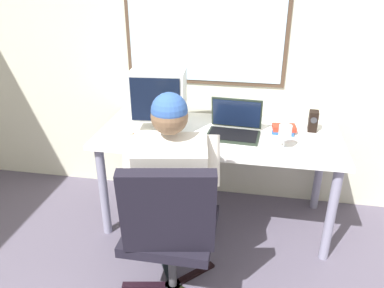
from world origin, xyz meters
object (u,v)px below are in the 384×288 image
at_px(crt_monitor, 158,96).
at_px(book_stack, 284,129).
at_px(laptop, 235,125).
at_px(office_chair, 170,226).
at_px(desk, 218,145).
at_px(person_seated, 173,183).
at_px(desk_speaker, 313,121).
at_px(wine_glass, 285,132).

distance_m(crt_monitor, book_stack, 0.91).
relative_size(crt_monitor, laptop, 1.15).
height_order(office_chair, laptop, laptop).
height_order(desk, person_seated, person_seated).
bearing_deg(laptop, office_chair, -107.21).
distance_m(laptop, desk_speaker, 0.56).
bearing_deg(office_chair, wine_glass, 48.53).
bearing_deg(person_seated, desk, 70.68).
bearing_deg(desk_speaker, book_stack, -160.76).
distance_m(desk, person_seated, 0.61).
relative_size(desk, book_stack, 10.01).
relative_size(desk, desk_speaker, 11.48).
height_order(desk, laptop, laptop).
bearing_deg(book_stack, office_chair, -122.97).
height_order(office_chair, desk_speaker, office_chair).
xyz_separation_m(crt_monitor, wine_glass, (0.87, -0.16, -0.14)).
bearing_deg(office_chair, laptop, 72.79).
bearing_deg(office_chair, desk, 79.43).
height_order(office_chair, crt_monitor, crt_monitor).
bearing_deg(desk_speaker, laptop, -164.71).
height_order(person_seated, book_stack, person_seated).
relative_size(desk, person_seated, 1.36).
bearing_deg(office_chair, crt_monitor, 107.85).
height_order(person_seated, desk_speaker, person_seated).
xyz_separation_m(office_chair, book_stack, (0.61, 0.94, 0.22)).
relative_size(person_seated, wine_glass, 7.82).
xyz_separation_m(desk, book_stack, (0.45, 0.09, 0.12)).
relative_size(desk, crt_monitor, 3.93).
distance_m(person_seated, laptop, 0.68).
relative_size(office_chair, laptop, 2.56).
bearing_deg(person_seated, book_stack, 45.67).
bearing_deg(laptop, person_seated, -117.74).
bearing_deg(office_chair, desk_speaker, 51.25).
xyz_separation_m(desk, desk_speaker, (0.65, 0.16, 0.17)).
xyz_separation_m(laptop, desk_speaker, (0.54, 0.15, 0.01)).
xyz_separation_m(crt_monitor, laptop, (0.54, 0.02, -0.19)).
bearing_deg(crt_monitor, desk_speaker, 9.08).
relative_size(laptop, book_stack, 2.22).
relative_size(crt_monitor, wine_glass, 2.70).
bearing_deg(wine_glass, person_seated, -147.64).
height_order(person_seated, laptop, person_seated).
distance_m(desk_speaker, book_stack, 0.22).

